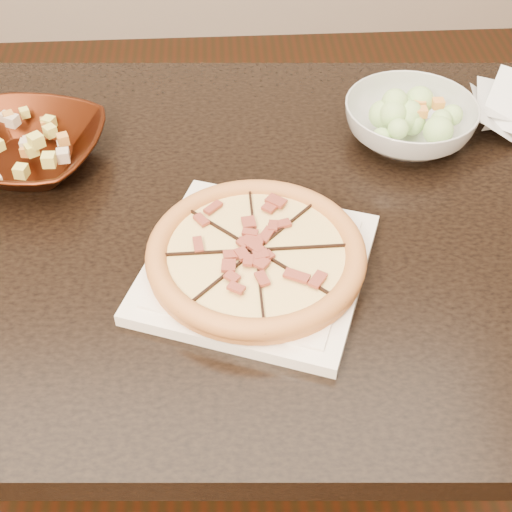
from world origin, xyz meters
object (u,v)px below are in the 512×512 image
object	(u,v)px
dining_table	(201,264)
pizza	(256,254)
salad_bowl	(409,122)
plate	(256,267)
bronze_bowl	(26,149)

from	to	relation	value
dining_table	pizza	bearing A→B (deg)	-58.22
pizza	salad_bowl	xyz separation A→B (m)	(0.26, 0.29, -0.00)
pizza	salad_bowl	bearing A→B (deg)	47.53
plate	bronze_bowl	world-z (taller)	bronze_bowl
plate	dining_table	bearing A→B (deg)	121.78
bronze_bowl	salad_bowl	size ratio (longest dim) A/B	1.12
plate	bronze_bowl	distance (m)	0.42
plate	salad_bowl	size ratio (longest dim) A/B	1.70
pizza	plate	bearing A→B (deg)	-32.07
pizza	salad_bowl	distance (m)	0.39
bronze_bowl	salad_bowl	xyz separation A→B (m)	(0.60, 0.03, 0.00)
pizza	salad_bowl	size ratio (longest dim) A/B	1.36
plate	pizza	xyz separation A→B (m)	(-0.00, 0.00, 0.02)
plate	salad_bowl	world-z (taller)	salad_bowl
pizza	bronze_bowl	distance (m)	0.42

